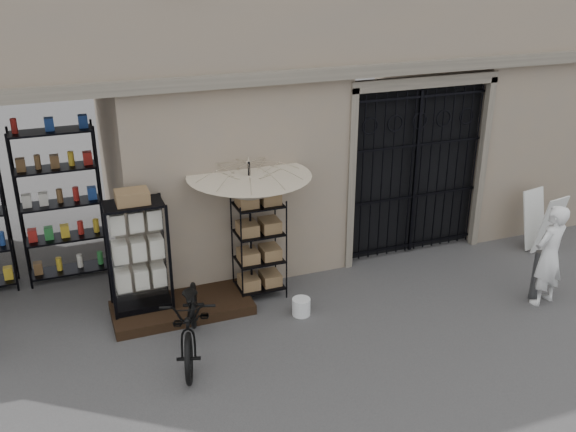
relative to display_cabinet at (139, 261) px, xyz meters
name	(u,v)px	position (x,y,z in m)	size (l,w,h in m)	color
ground	(378,335)	(2.94, -1.69, -0.87)	(80.00, 80.00, 0.00)	#242427
shop_recess	(13,207)	(-1.56, 1.11, 0.63)	(3.00, 1.70, 3.00)	black
shop_shelving	(13,211)	(-1.61, 1.61, 0.38)	(2.70, 0.50, 2.50)	black
iron_gate	(411,168)	(4.69, 0.59, 0.63)	(2.50, 0.21, 3.00)	black
step_platform	(182,308)	(0.54, -0.14, -0.79)	(2.00, 0.90, 0.15)	black
display_cabinet	(139,261)	(0.00, 0.00, 0.00)	(0.92, 0.74, 1.73)	black
wire_rack	(259,249)	(1.77, -0.03, -0.09)	(0.78, 0.64, 1.58)	black
market_umbrella	(249,181)	(1.66, 0.01, 0.98)	(1.82, 1.85, 2.56)	black
white_bucket	(301,307)	(2.14, -0.81, -0.74)	(0.27, 0.27, 0.26)	silver
bicycle	(194,351)	(0.47, -1.16, -0.87)	(0.67, 1.01, 1.91)	black
steel_bollard	(537,276)	(5.62, -1.65, -0.47)	(0.14, 0.14, 0.79)	#525355
shopkeeper	(541,302)	(5.66, -1.77, -0.87)	(0.57, 1.57, 0.38)	white
easel_sign	(542,222)	(6.85, -0.30, -0.33)	(0.59, 0.65, 1.05)	silver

